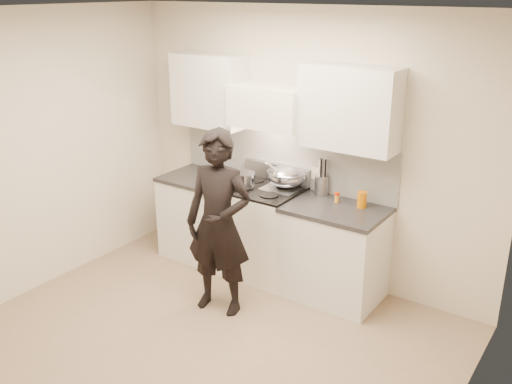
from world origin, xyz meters
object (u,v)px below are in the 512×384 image
wok (287,176)px  utensil_crock (322,183)px  stove (262,231)px  person (219,224)px  counter_right (334,252)px

wok → utensil_crock: bearing=16.6°
utensil_crock → stove: bearing=-155.5°
stove → utensil_crock: size_ratio=2.66×
wok → person: 0.98m
stove → utensil_crock: (0.54, 0.25, 0.56)m
counter_right → utensil_crock: utensil_crock is taller
wok → utensil_crock: 0.35m
stove → wok: wok is taller
counter_right → person: 1.17m
stove → wok: 0.64m
person → stove: bearing=83.7°
wok → stove: bearing=-144.1°
stove → wok: bearing=35.9°
utensil_crock → person: size_ratio=0.21×
utensil_crock → counter_right: bearing=-40.0°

